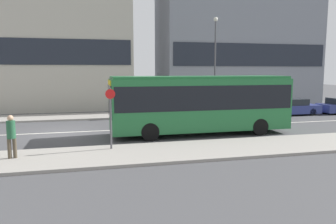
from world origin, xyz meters
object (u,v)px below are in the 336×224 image
city_bus (200,101)px  pedestrian_near_stop (11,134)px  parked_car_0 (236,109)px  street_lamp (215,56)px  bus_stop_sign (111,114)px  parked_car_1 (292,107)px

city_bus → pedestrian_near_stop: bearing=-163.9°
parked_car_0 → street_lamp: street_lamp is taller
street_lamp → parked_car_0: bearing=-60.3°
pedestrian_near_stop → street_lamp: 17.96m
parked_car_0 → bus_stop_sign: size_ratio=1.50×
parked_car_0 → street_lamp: size_ratio=0.54×
parked_car_1 → pedestrian_near_stop: 21.63m
parked_car_0 → bus_stop_sign: bus_stop_sign is taller
pedestrian_near_stop → bus_stop_sign: bus_stop_sign is taller
bus_stop_sign → parked_car_0: bearing=40.4°
parked_car_1 → pedestrian_near_stop: pedestrian_near_stop is taller
parked_car_0 → street_lamp: 4.74m
pedestrian_near_stop → street_lamp: (13.36, 11.42, 3.69)m
parked_car_0 → pedestrian_near_stop: size_ratio=2.36×
parked_car_1 → bus_stop_sign: (-15.39, -8.83, 1.12)m
parked_car_1 → street_lamp: (-6.07, 1.93, 4.20)m
parked_car_0 → pedestrian_near_stop: 17.31m
city_bus → parked_car_0: city_bus is taller
parked_car_1 → bus_stop_sign: bearing=-150.1°
parked_car_0 → parked_car_1: bearing=-0.2°
city_bus → parked_car_0: size_ratio=2.46×
street_lamp → pedestrian_near_stop: bearing=-139.5°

